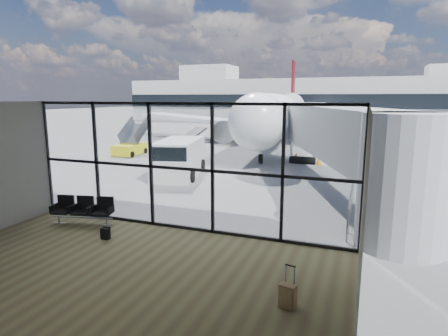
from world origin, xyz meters
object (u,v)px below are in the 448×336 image
Objects in this scene: airliner at (282,113)px; belt_loader at (186,143)px; seating_row at (84,209)px; mobile_stairs at (130,148)px; service_van at (179,158)px; suitcase at (287,296)px; backpack at (105,234)px.

belt_loader is at bearing -128.76° from airliner.
mobile_stairs is at bearing 105.36° from seating_row.
mobile_stairs reaches higher than service_van.
seating_row is 0.43× the size of service_van.
service_van is 9.98m from mobile_stairs.
belt_loader is at bearing 100.81° from service_van.
seating_row is 8.81m from suitcase.
suitcase is 33.28m from airliner.
belt_loader is (-4.68, 10.29, -0.47)m from service_van.
service_van is at bearing 103.96° from backpack.
service_van reaches higher than suitcase.
service_van is at bearing 139.01° from suitcase.
belt_loader is at bearing 49.88° from mobile_stairs.
airliner is (-0.68, 30.43, 2.80)m from backpack.
seating_row is 0.53× the size of belt_loader.
backpack is 0.42× the size of suitcase.
backpack is at bearing -59.20° from belt_loader.
seating_row is 5.48× the size of backpack.
suitcase is 0.23× the size of belt_loader.
airliner is at bearing 53.57° from mobile_stairs.
backpack is 0.01× the size of airliner.
backpack is at bearing -95.39° from airliner.
backpack is 10.24m from service_van.
airliner is (1.12, 29.34, 2.44)m from seating_row.
belt_loader is at bearing 133.67° from suitcase.
service_van is at bearing -54.09° from belt_loader.
belt_loader reaches higher than suitcase.
airliner is 8.78× the size of belt_loader.
mobile_stairs reaches higher than suitcase.
airliner is (-7.15, 32.39, 2.71)m from suitcase.
mobile_stairs is at bearing 122.37° from backpack.
mobile_stairs is at bearing 144.70° from suitcase.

